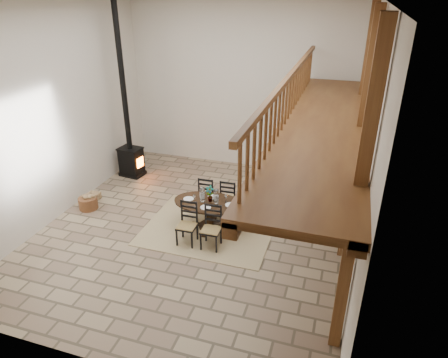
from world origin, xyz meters
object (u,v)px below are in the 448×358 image
(dining_table, at_px, (209,213))
(wood_stove, at_px, (129,140))
(log_stack, at_px, (95,195))
(log_basket, at_px, (88,203))

(dining_table, relative_size, wood_stove, 0.38)
(wood_stove, bearing_deg, log_stack, -89.92)
(dining_table, xyz_separation_m, wood_stove, (-3.24, 2.08, 0.71))
(dining_table, xyz_separation_m, log_stack, (-3.46, 0.42, -0.31))
(wood_stove, bearing_deg, dining_table, -25.22)
(log_basket, bearing_deg, dining_table, 1.56)
(log_basket, bearing_deg, log_stack, 106.28)
(dining_table, height_order, log_stack, dining_table)
(dining_table, relative_size, log_basket, 3.97)
(dining_table, bearing_deg, log_stack, 171.77)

